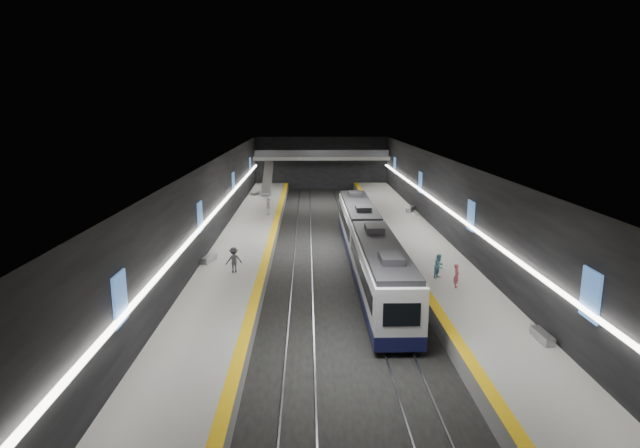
{
  "coord_description": "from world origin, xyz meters",
  "views": [
    {
      "loc": [
        -2.09,
        -46.23,
        12.28
      ],
      "look_at": [
        -1.0,
        -0.07,
        2.2
      ],
      "focal_mm": 30.0,
      "sensor_mm": 36.0,
      "label": 1
    }
  ],
  "objects_px": {
    "train": "(368,242)",
    "bench_left_near": "(209,259)",
    "bench_left_far": "(255,193)",
    "bench_right_near": "(542,336)",
    "escalator": "(268,178)",
    "bench_right_far": "(411,209)",
    "passenger_left_a": "(269,206)",
    "passenger_left_b": "(234,260)",
    "passenger_right_a": "(457,276)",
    "passenger_right_b": "(439,266)"
  },
  "relations": [
    {
      "from": "bench_left_near",
      "to": "bench_left_far",
      "type": "bearing_deg",
      "value": 102.43
    },
    {
      "from": "escalator",
      "to": "bench_right_near",
      "type": "height_order",
      "value": "escalator"
    },
    {
      "from": "passenger_left_a",
      "to": "passenger_left_b",
      "type": "bearing_deg",
      "value": -16.82
    },
    {
      "from": "bench_right_near",
      "to": "passenger_left_a",
      "type": "relative_size",
      "value": 0.92
    },
    {
      "from": "bench_left_near",
      "to": "bench_left_far",
      "type": "height_order",
      "value": "bench_left_near"
    },
    {
      "from": "bench_right_far",
      "to": "passenger_right_a",
      "type": "distance_m",
      "value": 25.88
    },
    {
      "from": "escalator",
      "to": "passenger_right_b",
      "type": "bearing_deg",
      "value": -69.42
    },
    {
      "from": "bench_left_near",
      "to": "bench_right_far",
      "type": "distance_m",
      "value": 27.18
    },
    {
      "from": "train",
      "to": "bench_right_far",
      "type": "relative_size",
      "value": 15.51
    },
    {
      "from": "escalator",
      "to": "bench_left_far",
      "type": "bearing_deg",
      "value": -123.02
    },
    {
      "from": "bench_right_far",
      "to": "passenger_right_b",
      "type": "height_order",
      "value": "passenger_right_b"
    },
    {
      "from": "passenger_left_a",
      "to": "bench_left_far",
      "type": "bearing_deg",
      "value": 177.17
    },
    {
      "from": "bench_left_far",
      "to": "passenger_left_b",
      "type": "bearing_deg",
      "value": -63.71
    },
    {
      "from": "passenger_right_b",
      "to": "bench_left_far",
      "type": "bearing_deg",
      "value": 69.05
    },
    {
      "from": "passenger_left_a",
      "to": "passenger_left_b",
      "type": "xyz_separation_m",
      "value": [
        -0.99,
        -20.34,
        -0.06
      ]
    },
    {
      "from": "bench_left_near",
      "to": "passenger_left_b",
      "type": "distance_m",
      "value": 3.55
    },
    {
      "from": "passenger_left_a",
      "to": "passenger_right_b",
      "type": "bearing_deg",
      "value": 16.63
    },
    {
      "from": "passenger_right_a",
      "to": "bench_right_near",
      "type": "bearing_deg",
      "value": -145.96
    },
    {
      "from": "passenger_left_a",
      "to": "passenger_left_b",
      "type": "relative_size",
      "value": 1.07
    },
    {
      "from": "bench_left_far",
      "to": "passenger_left_a",
      "type": "height_order",
      "value": "passenger_left_a"
    },
    {
      "from": "escalator",
      "to": "bench_left_near",
      "type": "xyz_separation_m",
      "value": [
        -2.0,
        -33.68,
        -1.67
      ]
    },
    {
      "from": "bench_right_near",
      "to": "passenger_right_a",
      "type": "height_order",
      "value": "passenger_right_a"
    },
    {
      "from": "passenger_left_b",
      "to": "passenger_left_a",
      "type": "bearing_deg",
      "value": -115.77
    },
    {
      "from": "bench_left_near",
      "to": "bench_right_far",
      "type": "relative_size",
      "value": 0.98
    },
    {
      "from": "bench_left_near",
      "to": "bench_left_far",
      "type": "xyz_separation_m",
      "value": [
        0.52,
        31.4,
        -0.03
      ]
    },
    {
      "from": "bench_left_far",
      "to": "passenger_left_a",
      "type": "distance_m",
      "value": 14.01
    },
    {
      "from": "bench_left_far",
      "to": "passenger_left_b",
      "type": "relative_size",
      "value": 0.93
    },
    {
      "from": "train",
      "to": "bench_right_far",
      "type": "distance_m",
      "value": 19.85
    },
    {
      "from": "bench_right_far",
      "to": "passenger_left_a",
      "type": "xyz_separation_m",
      "value": [
        -15.63,
        -1.88,
        0.73
      ]
    },
    {
      "from": "train",
      "to": "bench_right_near",
      "type": "relative_size",
      "value": 16.97
    },
    {
      "from": "train",
      "to": "bench_left_near",
      "type": "xyz_separation_m",
      "value": [
        -12.0,
        -0.97,
        -0.96
      ]
    },
    {
      "from": "bench_left_near",
      "to": "bench_right_near",
      "type": "height_order",
      "value": "bench_left_near"
    },
    {
      "from": "train",
      "to": "bench_right_near",
      "type": "distance_m",
      "value": 16.72
    },
    {
      "from": "bench_left_far",
      "to": "passenger_right_a",
      "type": "bearing_deg",
      "value": -43.12
    },
    {
      "from": "bench_right_near",
      "to": "bench_left_near",
      "type": "bearing_deg",
      "value": 140.84
    },
    {
      "from": "train",
      "to": "bench_right_far",
      "type": "xyz_separation_m",
      "value": [
        6.87,
        18.6,
        -0.96
      ]
    },
    {
      "from": "bench_right_near",
      "to": "bench_right_far",
      "type": "distance_m",
      "value": 33.75
    },
    {
      "from": "train",
      "to": "passenger_right_a",
      "type": "distance_m",
      "value": 8.71
    },
    {
      "from": "escalator",
      "to": "bench_right_far",
      "type": "bearing_deg",
      "value": -39.93
    },
    {
      "from": "bench_right_near",
      "to": "passenger_right_a",
      "type": "xyz_separation_m",
      "value": [
        -2.12,
        7.95,
        0.56
      ]
    },
    {
      "from": "train",
      "to": "bench_right_near",
      "type": "xyz_separation_m",
      "value": [
        7.0,
        -15.15,
        -0.98
      ]
    },
    {
      "from": "bench_left_far",
      "to": "passenger_right_b",
      "type": "bearing_deg",
      "value": -42.81
    },
    {
      "from": "bench_left_far",
      "to": "bench_right_near",
      "type": "height_order",
      "value": "bench_right_near"
    },
    {
      "from": "passenger_right_a",
      "to": "bench_left_near",
      "type": "bearing_deg",
      "value": 88.86
    },
    {
      "from": "train",
      "to": "passenger_left_b",
      "type": "bearing_deg",
      "value": -159.61
    },
    {
      "from": "bench_right_far",
      "to": "bench_left_near",
      "type": "bearing_deg",
      "value": -109.7
    },
    {
      "from": "passenger_left_a",
      "to": "train",
      "type": "bearing_deg",
      "value": 13.62
    },
    {
      "from": "bench_right_near",
      "to": "passenger_left_b",
      "type": "distance_m",
      "value": 20.35
    },
    {
      "from": "escalator",
      "to": "bench_left_near",
      "type": "relative_size",
      "value": 4.22
    },
    {
      "from": "bench_right_near",
      "to": "passenger_right_a",
      "type": "relative_size",
      "value": 1.15
    }
  ]
}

